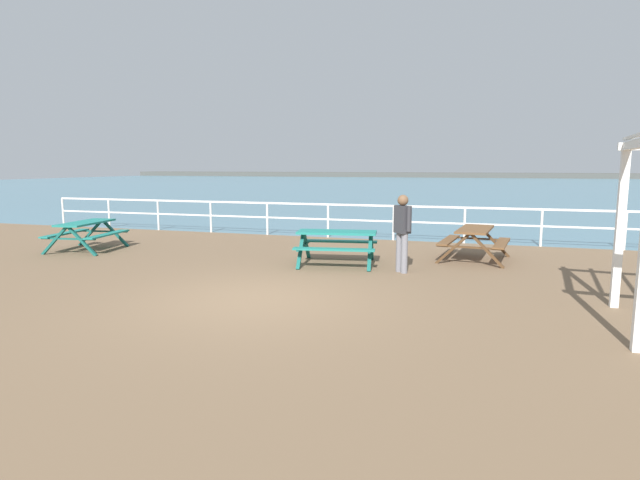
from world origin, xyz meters
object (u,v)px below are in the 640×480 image
at_px(picnic_table_near_left, 475,236).
at_px(picnic_table_far_left, 337,239).
at_px(visitor, 402,228).
at_px(picnic_table_near_right, 86,229).

height_order(picnic_table_near_left, picnic_table_far_left, same).
distance_m(picnic_table_near_left, visitor, 2.49).
bearing_deg(picnic_table_near_left, visitor, 150.37).
xyz_separation_m(picnic_table_near_right, picnic_table_far_left, (6.97, 0.10, 0.00)).
distance_m(picnic_table_near_right, visitor, 8.55).
height_order(picnic_table_near_left, picnic_table_near_right, same).
distance_m(picnic_table_near_left, picnic_table_far_left, 3.39).
relative_size(picnic_table_near_left, visitor, 1.18).
bearing_deg(visitor, picnic_table_near_left, -171.01).
relative_size(picnic_table_near_right, visitor, 1.21).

